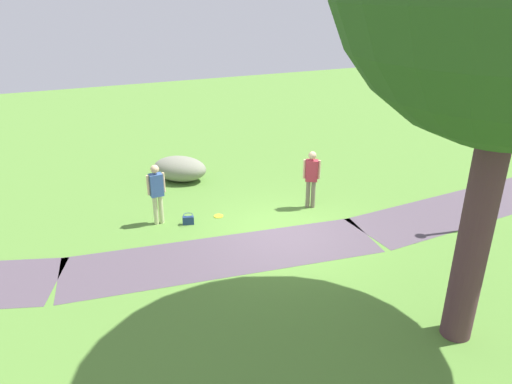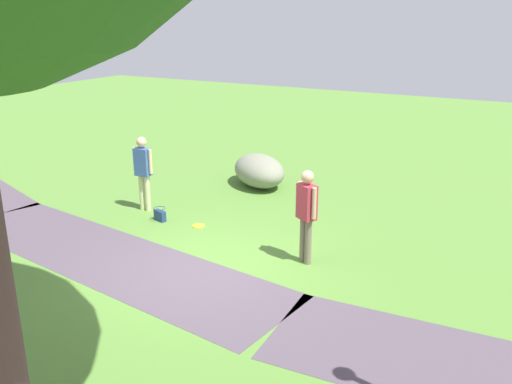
# 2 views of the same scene
# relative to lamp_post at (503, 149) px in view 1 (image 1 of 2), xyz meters

# --- Properties ---
(ground_plane) EXTENTS (48.00, 48.00, 0.00)m
(ground_plane) POSITION_rel_lamp_post_xyz_m (5.36, -2.11, -2.34)
(ground_plane) COLOR #548233
(footpath_segment_near) EXTENTS (8.10, 2.46, 0.01)m
(footpath_segment_near) POSITION_rel_lamp_post_xyz_m (-0.65, -1.29, -2.33)
(footpath_segment_near) COLOR #514550
(footpath_segment_near) RESTS_ON ground
(footpath_segment_mid) EXTENTS (8.19, 3.04, 0.01)m
(footpath_segment_mid) POSITION_rel_lamp_post_xyz_m (7.31, -1.59, -2.33)
(footpath_segment_mid) COLOR #514550
(footpath_segment_mid) RESTS_ON ground
(lamp_post) EXTENTS (0.28, 0.28, 3.81)m
(lamp_post) POSITION_rel_lamp_post_xyz_m (0.00, 0.00, 0.00)
(lamp_post) COLOR black
(lamp_post) RESTS_ON ground
(lawn_boulder) EXTENTS (2.26, 2.15, 0.86)m
(lawn_boulder) POSITION_rel_lamp_post_xyz_m (6.97, -7.04, -1.91)
(lawn_boulder) COLOR gray
(lawn_boulder) RESTS_ON ground
(woman_with_handbag) EXTENTS (0.52, 0.26, 1.79)m
(woman_with_handbag) POSITION_rel_lamp_post_xyz_m (8.43, -4.02, -1.29)
(woman_with_handbag) COLOR beige
(woman_with_handbag) RESTS_ON ground
(man_near_boulder) EXTENTS (0.46, 0.39, 1.81)m
(man_near_boulder) POSITION_rel_lamp_post_xyz_m (3.90, -3.24, -1.27)
(man_near_boulder) COLOR #746756
(man_near_boulder) RESTS_ON ground
(handbag_on_grass) EXTENTS (0.34, 0.34, 0.31)m
(handbag_on_grass) POSITION_rel_lamp_post_xyz_m (7.68, -3.62, -2.19)
(handbag_on_grass) COLOR navy
(handbag_on_grass) RESTS_ON ground
(backpack_by_boulder) EXTENTS (0.35, 0.35, 0.40)m
(backpack_by_boulder) POSITION_rel_lamp_post_xyz_m (7.20, -8.14, -2.14)
(backpack_by_boulder) COLOR olive
(backpack_by_boulder) RESTS_ON ground
(frisbee_on_grass) EXTENTS (0.28, 0.28, 0.02)m
(frisbee_on_grass) POSITION_rel_lamp_post_xyz_m (6.72, -3.76, -2.33)
(frisbee_on_grass) COLOR yellow
(frisbee_on_grass) RESTS_ON ground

